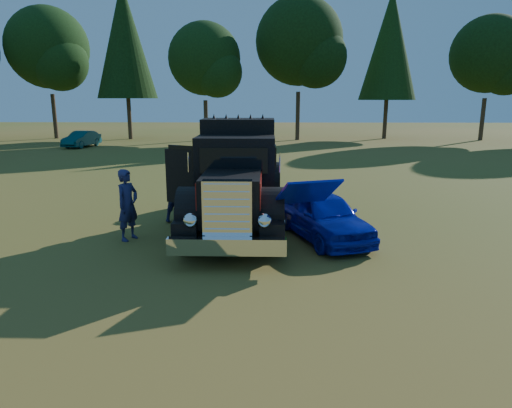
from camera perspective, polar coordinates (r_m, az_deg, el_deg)
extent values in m
plane|color=#3C5418|center=(11.30, -5.65, -5.40)|extent=(120.00, 120.00, 0.00)
cylinder|color=#2D2116|center=(45.95, -23.87, 9.99)|extent=(0.36, 0.36, 3.96)
sphere|color=black|center=(46.13, -24.58, 17.35)|extent=(7.04, 7.04, 7.04)
sphere|color=black|center=(44.68, -23.33, 15.93)|extent=(4.84, 4.84, 4.84)
cylinder|color=#2D2116|center=(42.97, -15.58, 10.96)|extent=(0.36, 0.36, 4.68)
cone|color=black|center=(43.23, -16.10, 19.06)|extent=(5.20, 5.20, 9.75)
cylinder|color=#2D2116|center=(40.54, -6.27, 10.36)|extent=(0.36, 0.36, 3.42)
sphere|color=black|center=(40.62, -6.46, 17.60)|extent=(6.08, 6.08, 6.08)
sphere|color=black|center=(39.66, -4.87, 16.10)|extent=(4.18, 4.18, 4.18)
cylinder|color=#2D2116|center=(40.75, 5.24, 10.90)|extent=(0.36, 0.36, 4.14)
sphere|color=black|center=(40.99, 5.43, 19.61)|extent=(7.36, 7.36, 7.36)
sphere|color=black|center=(40.05, 7.54, 17.72)|extent=(5.06, 5.06, 5.06)
cylinder|color=#2D2116|center=(43.47, 15.89, 10.84)|extent=(0.36, 0.36, 4.50)
cone|color=black|center=(43.69, 16.39, 18.55)|extent=(5.00, 5.00, 9.38)
cylinder|color=#2D2116|center=(44.73, 26.44, 9.46)|extent=(0.36, 0.36, 3.60)
sphere|color=black|center=(44.84, 27.17, 16.33)|extent=(6.40, 6.40, 6.40)
sphere|color=black|center=(44.56, 28.89, 14.63)|extent=(4.40, 4.40, 4.40)
cylinder|color=black|center=(10.90, -8.61, -3.15)|extent=(0.32, 1.10, 1.10)
cylinder|color=black|center=(10.73, 2.51, -3.27)|extent=(0.32, 1.10, 1.10)
cylinder|color=black|center=(15.51, -5.58, 1.79)|extent=(0.32, 1.10, 1.10)
cylinder|color=black|center=(15.40, 2.20, 1.76)|extent=(0.32, 1.10, 1.10)
cylinder|color=black|center=(15.48, -4.37, 1.79)|extent=(0.32, 1.10, 1.10)
cylinder|color=black|center=(15.40, 0.97, 1.76)|extent=(0.32, 1.10, 1.10)
cube|color=black|center=(13.26, -2.22, 0.21)|extent=(1.60, 6.40, 0.28)
cube|color=white|center=(9.58, -3.68, -5.32)|extent=(2.50, 0.22, 0.36)
cube|color=white|center=(9.67, -3.58, -0.82)|extent=(1.05, 0.30, 1.30)
cube|color=black|center=(10.68, -3.10, 0.79)|extent=(1.35, 1.80, 1.10)
cube|color=maroon|center=(10.71, -6.80, 1.85)|extent=(0.02, 1.80, 0.60)
cube|color=maroon|center=(10.60, 0.61, 1.83)|extent=(0.02, 1.80, 0.60)
cylinder|color=black|center=(10.78, -8.16, -1.12)|extent=(0.55, 1.24, 1.24)
cylinder|color=black|center=(10.63, 1.99, -1.19)|extent=(0.55, 1.24, 1.24)
sphere|color=white|center=(9.75, -8.18, -2.02)|extent=(0.32, 0.32, 0.32)
sphere|color=white|center=(9.62, 1.04, -2.11)|extent=(0.32, 0.32, 0.32)
cube|color=black|center=(12.15, -2.54, 3.50)|extent=(2.05, 1.30, 2.10)
cube|color=black|center=(11.41, -2.80, 5.41)|extent=(1.70, 0.05, 0.65)
cube|color=black|center=(13.40, -2.17, 5.26)|extent=(2.05, 1.30, 2.50)
cube|color=black|center=(15.15, -1.75, 3.11)|extent=(2.00, 2.00, 0.35)
cube|color=black|center=(12.74, -9.24, 3.33)|extent=(1.00, 0.57, 1.50)
cube|color=maroon|center=(12.81, -9.29, 2.70)|extent=(0.76, 0.42, 0.75)
imported|color=#0A08BD|center=(11.92, 8.40, -1.41)|extent=(2.58, 3.89, 1.23)
cube|color=#0A08BD|center=(10.10, 6.41, 1.47)|extent=(1.54, 1.31, 0.67)
imported|color=#1B1F3F|center=(12.07, -15.74, -0.12)|extent=(0.69, 0.79, 1.83)
imported|color=navy|center=(13.63, -9.72, 1.44)|extent=(1.06, 1.05, 1.73)
imported|color=#0A403B|center=(36.90, -20.97, 7.58)|extent=(1.87, 3.77, 1.19)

